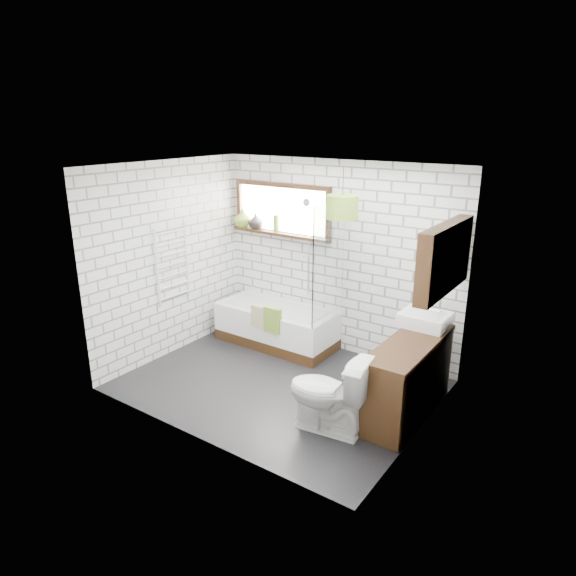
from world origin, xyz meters
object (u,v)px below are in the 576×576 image
Objects in this scene: bathtub at (277,325)px; basin at (425,319)px; vanity at (409,378)px; pendant at (342,207)px; toilet at (328,393)px.

basin is at bearing -3.93° from bathtub.
vanity is at bearing -16.53° from bathtub.
vanity is 4.28× the size of pendant.
toilet is 1.90m from pendant.
bathtub is 2.33m from pendant.
basin is at bearing 29.28° from pendant.
bathtub is at bearing 176.07° from basin.
toilet reaches higher than vanity.
vanity is 0.70m from basin.
basin is at bearing 151.70° from toilet.
basin is 1.42m from toilet.
toilet is at bearing -110.58° from basin.
vanity is 0.92m from toilet.
vanity is at bearing 137.06° from toilet.
toilet is (-0.47, -1.25, -0.48)m from basin.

